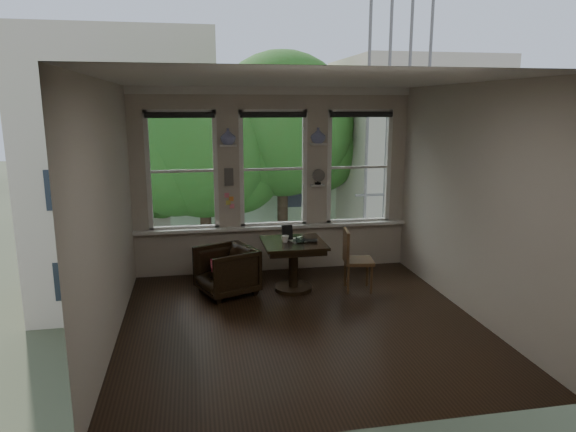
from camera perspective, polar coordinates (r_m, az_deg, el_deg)
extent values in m
plane|color=black|center=(6.69, 1.45, -11.75)|extent=(4.50, 4.50, 0.00)
plane|color=silver|center=(6.12, 1.60, 14.86)|extent=(4.50, 4.50, 0.00)
plane|color=beige|center=(8.41, -1.67, 3.89)|extent=(4.50, 0.00, 4.50)
plane|color=beige|center=(4.12, 8.04, -5.07)|extent=(4.50, 0.00, 4.50)
plane|color=beige|center=(6.18, -19.35, 0.16)|extent=(0.00, 4.50, 4.50)
plane|color=beige|center=(7.05, 19.73, 1.55)|extent=(0.00, 4.50, 4.50)
cube|color=white|center=(8.17, -6.66, 7.80)|extent=(0.26, 0.16, 0.03)
cube|color=white|center=(8.39, 3.36, 7.98)|extent=(0.26, 0.16, 0.03)
cube|color=#59544F|center=(8.25, -6.59, 4.35)|extent=(0.14, 0.06, 0.28)
imported|color=white|center=(8.16, -6.68, 8.78)|extent=(0.24, 0.24, 0.25)
imported|color=white|center=(8.38, 3.37, 8.93)|extent=(0.24, 0.24, 0.25)
imported|color=black|center=(7.58, -6.86, -6.05)|extent=(1.01, 0.99, 0.71)
cube|color=maroon|center=(7.55, -6.87, -5.36)|extent=(0.45, 0.45, 0.06)
imported|color=black|center=(7.50, 1.92, -2.88)|extent=(0.40, 0.30, 0.03)
imported|color=white|center=(7.51, -0.31, -2.57)|extent=(0.11, 0.11, 0.10)
imported|color=white|center=(7.43, 1.35, -2.73)|extent=(0.14, 0.14, 0.10)
cube|color=black|center=(7.65, -0.08, -1.84)|extent=(0.16, 0.08, 0.22)
cube|color=silver|center=(7.64, 0.96, -2.70)|extent=(0.29, 0.35, 0.00)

